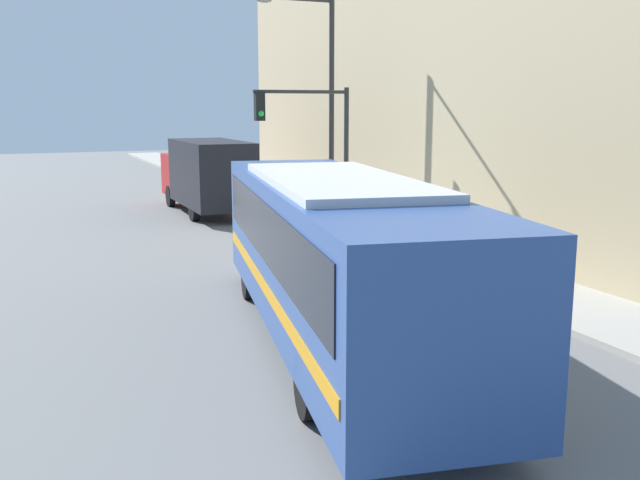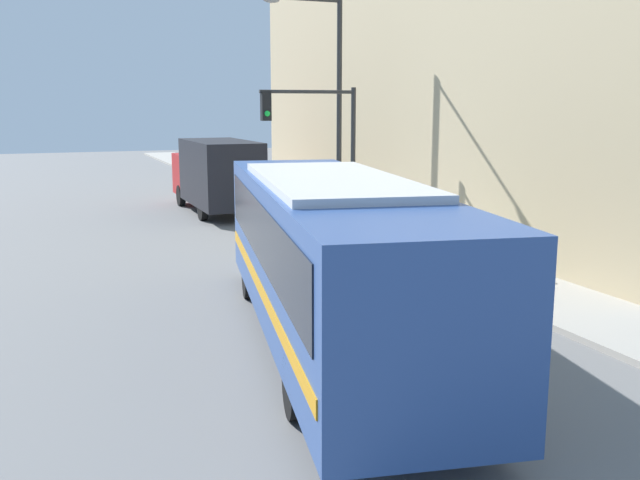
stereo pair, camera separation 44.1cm
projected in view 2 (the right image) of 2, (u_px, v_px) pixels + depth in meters
The scene contains 10 objects.
ground_plane at pixel (366, 385), 11.13m from camera, with size 120.00×120.00×0.00m, color slate.
sidewalk at pixel (290, 202), 31.48m from camera, with size 2.63×70.00×0.13m.
building_facade at pixel (455, 44), 26.20m from camera, with size 6.00×25.60×12.99m.
city_bus at pixel (330, 249), 12.76m from camera, with size 4.50×11.26×3.07m.
delivery_truck at pixel (216, 173), 28.56m from camera, with size 2.22×7.24×2.93m.
fire_hydrant at pixel (495, 272), 16.37m from camera, with size 0.21×0.28×0.78m.
traffic_light_pole at pixel (320, 133), 23.00m from camera, with size 3.28×0.35×4.73m.
parking_meter at pixel (381, 216), 21.61m from camera, with size 0.14×0.14×1.27m.
street_lamp at pixel (330, 93), 24.39m from camera, with size 2.79×0.28×7.70m.
pedestrian_near_corner at pixel (472, 239), 18.19m from camera, with size 0.34×0.34×1.60m.
Camera 2 is at (-4.58, -9.49, 4.30)m, focal length 40.00 mm.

